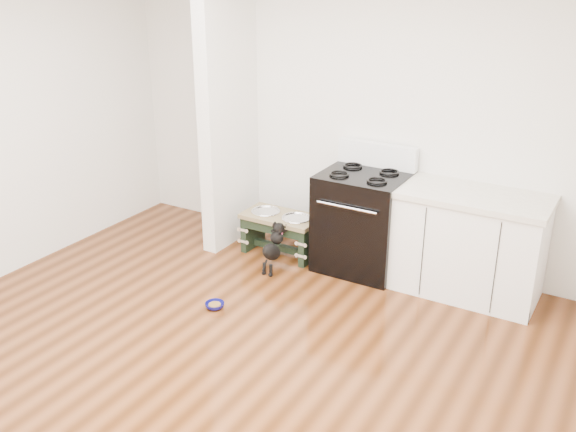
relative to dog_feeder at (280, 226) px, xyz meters
The scene contains 8 objects.
ground 2.12m from the dog_feeder, 74.86° to the right, with size 5.00×5.00×0.00m, color #3F1E0B.
room_shell 2.48m from the dog_feeder, 74.86° to the right, with size 5.00×5.00×5.00m.
partition_wall 1.23m from the dog_feeder, behind, with size 0.15×0.80×2.70m, color silver.
oven_range 0.83m from the dog_feeder, ahead, with size 0.76×0.69×1.14m.
cabinet_run 1.79m from the dog_feeder, ahead, with size 1.24×0.64×0.91m.
dog_feeder is the anchor object (origin of this frame).
puppy 0.37m from the dog_feeder, 68.85° to the right, with size 0.13×0.38×0.45m.
floor_bowl 1.22m from the dog_feeder, 86.47° to the right, with size 0.21×0.21×0.05m.
Camera 1 is at (2.41, -2.87, 2.73)m, focal length 40.00 mm.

